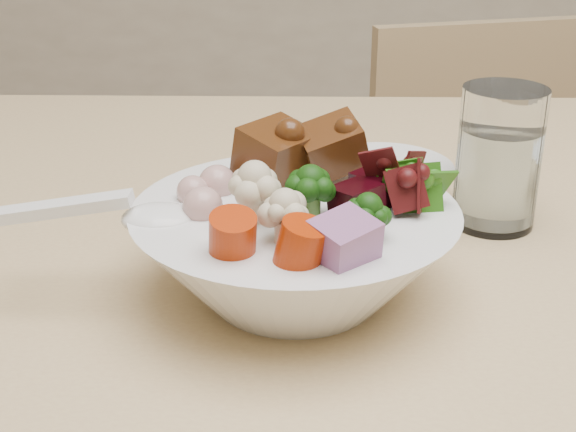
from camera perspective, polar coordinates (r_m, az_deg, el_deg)
The scene contains 5 objects.
chair_far at distance 1.48m, azimuth 14.39°, elevation -2.32°, with size 0.50×0.50×0.88m.
food_bowl at distance 0.61m, azimuth 0.69°, elevation -2.06°, with size 0.25×0.25×0.13m.
soup_spoon at distance 0.59m, azimuth -10.93°, elevation 0.01°, with size 0.15×0.04×0.03m.
water_glass at distance 0.74m, azimuth 14.71°, elevation 3.63°, with size 0.07×0.07×0.13m.
side_bowl at distance 0.77m, azimuth 6.75°, elevation 2.10°, with size 0.13×0.13×0.04m, color white, non-canonical shape.
Camera 1 is at (-0.35, -0.44, 1.14)m, focal length 50.00 mm.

